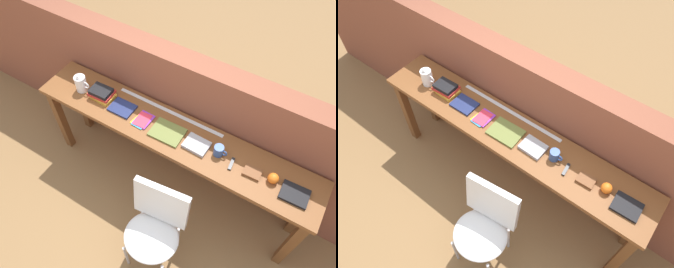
# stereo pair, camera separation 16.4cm
# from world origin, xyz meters

# --- Properties ---
(ground_plane) EXTENTS (40.00, 40.00, 0.00)m
(ground_plane) POSITION_xyz_m (0.00, 0.00, 0.00)
(ground_plane) COLOR olive
(brick_wall_back) EXTENTS (6.00, 0.20, 1.36)m
(brick_wall_back) POSITION_xyz_m (0.00, 0.64, 0.68)
(brick_wall_back) COLOR brown
(brick_wall_back) RESTS_ON ground
(sideboard) EXTENTS (2.50, 0.44, 0.88)m
(sideboard) POSITION_xyz_m (0.00, 0.30, 0.74)
(sideboard) COLOR brown
(sideboard) RESTS_ON ground
(chair_white_moulded) EXTENTS (0.49, 0.50, 0.89)m
(chair_white_moulded) POSITION_xyz_m (0.23, -0.32, 0.53)
(chair_white_moulded) COLOR white
(chair_white_moulded) RESTS_ON ground
(pitcher_white) EXTENTS (0.14, 0.10, 0.18)m
(pitcher_white) POSITION_xyz_m (-0.91, 0.28, 0.96)
(pitcher_white) COLOR white
(pitcher_white) RESTS_ON sideboard
(book_stack_leftmost) EXTENTS (0.22, 0.17, 0.09)m
(book_stack_leftmost) POSITION_xyz_m (-0.70, 0.31, 0.92)
(book_stack_leftmost) COLOR gold
(book_stack_leftmost) RESTS_ON sideboard
(magazine_cycling) EXTENTS (0.21, 0.17, 0.02)m
(magazine_cycling) POSITION_xyz_m (-0.48, 0.29, 0.89)
(magazine_cycling) COLOR navy
(magazine_cycling) RESTS_ON sideboard
(pamphlet_pile_colourful) EXTENTS (0.15, 0.18, 0.01)m
(pamphlet_pile_colourful) POSITION_xyz_m (-0.26, 0.27, 0.89)
(pamphlet_pile_colourful) COLOR orange
(pamphlet_pile_colourful) RESTS_ON sideboard
(book_open_centre) EXTENTS (0.27, 0.21, 0.02)m
(book_open_centre) POSITION_xyz_m (-0.02, 0.27, 0.89)
(book_open_centre) COLOR olive
(book_open_centre) RESTS_ON sideboard
(book_grey_hardcover) EXTENTS (0.20, 0.16, 0.03)m
(book_grey_hardcover) POSITION_xyz_m (0.24, 0.28, 0.89)
(book_grey_hardcover) COLOR #9E9EA3
(book_grey_hardcover) RESTS_ON sideboard
(mug) EXTENTS (0.11, 0.08, 0.09)m
(mug) POSITION_xyz_m (0.42, 0.30, 0.92)
(mug) COLOR #2D4C8C
(mug) RESTS_ON sideboard
(multitool_folded) EXTENTS (0.04, 0.11, 0.02)m
(multitool_folded) POSITION_xyz_m (0.55, 0.27, 0.89)
(multitool_folded) COLOR black
(multitool_folded) RESTS_ON sideboard
(leather_journal_brown) EXTENTS (0.13, 0.11, 0.02)m
(leather_journal_brown) POSITION_xyz_m (0.71, 0.28, 0.89)
(leather_journal_brown) COLOR brown
(leather_journal_brown) RESTS_ON sideboard
(sports_ball_small) EXTENTS (0.08, 0.08, 0.08)m
(sports_ball_small) POSITION_xyz_m (0.86, 0.30, 0.92)
(sports_ball_small) COLOR orange
(sports_ball_small) RESTS_ON sideboard
(book_repair_rightmost) EXTENTS (0.20, 0.17, 0.02)m
(book_repair_rightmost) POSITION_xyz_m (1.03, 0.27, 0.89)
(book_repair_rightmost) COLOR black
(book_repair_rightmost) RESTS_ON sideboard
(ruler_metal_back_edge) EXTENTS (1.00, 0.03, 0.00)m
(ruler_metal_back_edge) POSITION_xyz_m (-0.12, 0.47, 0.88)
(ruler_metal_back_edge) COLOR silver
(ruler_metal_back_edge) RESTS_ON sideboard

